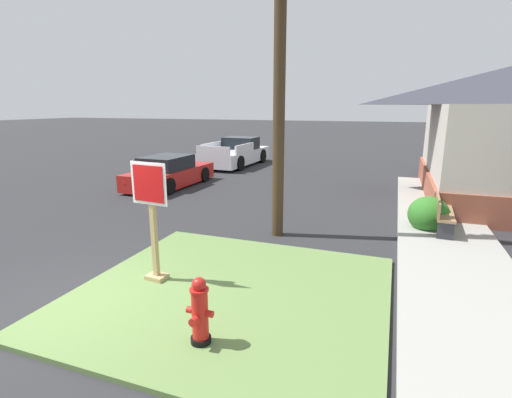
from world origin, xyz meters
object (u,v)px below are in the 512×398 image
utility_pole (280,22)px  stop_sign (153,224)px  pickup_truck_white (236,154)px  street_bench (442,212)px  fire_hydrant (200,312)px  manhole_cover (193,247)px  parked_sedan_red (169,173)px

utility_pole → stop_sign: bearing=-111.0°
pickup_truck_white → street_bench: 12.93m
pickup_truck_white → fire_hydrant: bearing=-68.6°
fire_hydrant → street_bench: 7.15m
manhole_cover → utility_pole: 5.43m
utility_pole → manhole_cover: bearing=-136.2°
parked_sedan_red → street_bench: parked_sedan_red is taller
stop_sign → manhole_cover: size_ratio=3.10×
manhole_cover → street_bench: size_ratio=0.41×
parked_sedan_red → pickup_truck_white: pickup_truck_white is taller
fire_hydrant → parked_sedan_red: size_ratio=0.22×
parked_sedan_red → pickup_truck_white: bearing=87.2°
parked_sedan_red → street_bench: size_ratio=2.54×
pickup_truck_white → utility_pole: utility_pole is taller
stop_sign → manhole_cover: 2.20m
parked_sedan_red → utility_pole: bearing=-35.7°
fire_hydrant → manhole_cover: fire_hydrant is taller
fire_hydrant → pickup_truck_white: (-5.92, 15.13, 0.09)m
parked_sedan_red → utility_pole: utility_pole is taller
parked_sedan_red → utility_pole: 8.44m
fire_hydrant → stop_sign: (-1.68, 1.42, 0.62)m
manhole_cover → stop_sign: bearing=-81.4°
stop_sign → utility_pole: 5.27m
street_bench → manhole_cover: bearing=-151.4°
parked_sedan_red → utility_pole: (5.83, -4.19, 4.44)m
pickup_truck_white → utility_pole: size_ratio=0.55×
fire_hydrant → street_bench: bearing=60.9°
fire_hydrant → manhole_cover: size_ratio=1.34×
fire_hydrant → utility_pole: utility_pole is taller
manhole_cover → pickup_truck_white: pickup_truck_white is taller
street_bench → utility_pole: (-3.87, -1.46, 4.39)m
manhole_cover → utility_pole: utility_pole is taller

